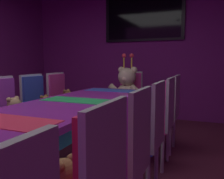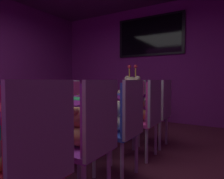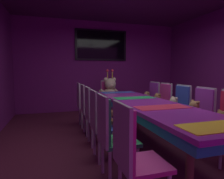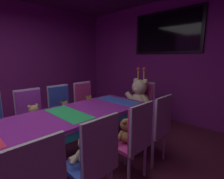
# 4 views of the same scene
# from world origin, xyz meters

# --- Properties ---
(ground_plane) EXTENTS (7.90, 7.90, 0.00)m
(ground_plane) POSITION_xyz_m (0.00, 0.00, 0.00)
(ground_plane) COLOR #591E33
(wall_back) EXTENTS (5.20, 0.12, 2.80)m
(wall_back) POSITION_xyz_m (0.00, 3.20, 1.40)
(wall_back) COLOR #721E72
(wall_back) RESTS_ON ground_plane
(banquet_table) EXTENTS (0.90, 3.45, 0.75)m
(banquet_table) POSITION_xyz_m (0.00, 0.00, 0.66)
(banquet_table) COLOR purple
(banquet_table) RESTS_ON ground_plane
(chair_left_0) EXTENTS (0.42, 0.41, 0.98)m
(chair_left_0) POSITION_xyz_m (-0.85, -1.38, 0.60)
(chair_left_0) COLOR #CC338C
(chair_left_0) RESTS_ON ground_plane
(chair_left_1) EXTENTS (0.42, 0.41, 0.98)m
(chair_left_1) POSITION_xyz_m (-0.87, -0.80, 0.60)
(chair_left_1) COLOR #268C4C
(chair_left_1) RESTS_ON ground_plane
(teddy_left_1) EXTENTS (0.22, 0.28, 0.27)m
(teddy_left_1) POSITION_xyz_m (-0.73, -0.80, 0.57)
(teddy_left_1) COLOR #9E7247
(teddy_left_1) RESTS_ON chair_left_1
(chair_left_2) EXTENTS (0.42, 0.41, 0.98)m
(chair_left_2) POSITION_xyz_m (-0.86, -0.27, 0.60)
(chair_left_2) COLOR #2D47B2
(chair_left_2) RESTS_ON ground_plane
(teddy_left_2) EXTENTS (0.22, 0.28, 0.27)m
(teddy_left_2) POSITION_xyz_m (-0.72, -0.27, 0.57)
(teddy_left_2) COLOR brown
(teddy_left_2) RESTS_ON chair_left_2
(chair_left_3) EXTENTS (0.42, 0.41, 0.98)m
(chair_left_3) POSITION_xyz_m (-0.85, 0.30, 0.60)
(chair_left_3) COLOR purple
(chair_left_3) RESTS_ON ground_plane
(teddy_left_3) EXTENTS (0.25, 0.32, 0.31)m
(teddy_left_3) POSITION_xyz_m (-0.70, 0.30, 0.59)
(teddy_left_3) COLOR tan
(teddy_left_3) RESTS_ON chair_left_3
(chair_left_4) EXTENTS (0.42, 0.41, 0.98)m
(chair_left_4) POSITION_xyz_m (-0.85, 0.84, 0.60)
(chair_left_4) COLOR #2D47B2
(chair_left_4) RESTS_ON ground_plane
(teddy_left_4) EXTENTS (0.21, 0.27, 0.26)m
(teddy_left_4) POSITION_xyz_m (-0.71, 0.84, 0.57)
(teddy_left_4) COLOR brown
(teddy_left_4) RESTS_ON chair_left_4
(chair_left_5) EXTENTS (0.42, 0.41, 0.98)m
(chair_left_5) POSITION_xyz_m (-0.86, 1.39, 0.60)
(chair_left_5) COLOR #CC338C
(chair_left_5) RESTS_ON ground_plane
(teddy_left_5) EXTENTS (0.22, 0.29, 0.27)m
(teddy_left_5) POSITION_xyz_m (-0.72, 1.39, 0.58)
(teddy_left_5) COLOR brown
(teddy_left_5) RESTS_ON chair_left_5
(teddy_right_1) EXTENTS (0.21, 0.28, 0.26)m
(teddy_right_1) POSITION_xyz_m (0.70, -0.82, 0.57)
(teddy_right_1) COLOR olive
(teddy_right_1) RESTS_ON chair_right_1
(chair_right_2) EXTENTS (0.42, 0.41, 0.98)m
(chair_right_2) POSITION_xyz_m (0.84, -0.30, 0.60)
(chair_right_2) COLOR purple
(chair_right_2) RESTS_ON ground_plane
(teddy_right_2) EXTENTS (0.26, 0.34, 0.32)m
(teddy_right_2) POSITION_xyz_m (0.69, -0.30, 0.60)
(teddy_right_2) COLOR #9E7247
(teddy_right_2) RESTS_ON chair_right_2
(chair_right_3) EXTENTS (0.42, 0.41, 0.98)m
(chair_right_3) POSITION_xyz_m (0.84, 0.25, 0.60)
(chair_right_3) COLOR #2D47B2
(chair_right_3) RESTS_ON ground_plane
(teddy_right_3) EXTENTS (0.25, 0.33, 0.31)m
(teddy_right_3) POSITION_xyz_m (0.69, 0.25, 0.59)
(teddy_right_3) COLOR beige
(teddy_right_3) RESTS_ON chair_right_3
(chair_right_4) EXTENTS (0.42, 0.41, 0.98)m
(chair_right_4) POSITION_xyz_m (0.84, 0.85, 0.60)
(chair_right_4) COLOR #CC338C
(chair_right_4) RESTS_ON ground_plane
(teddy_right_4) EXTENTS (0.25, 0.33, 0.31)m
(teddy_right_4) POSITION_xyz_m (0.70, 0.85, 0.59)
(teddy_right_4) COLOR olive
(teddy_right_4) RESTS_ON chair_right_4
(chair_right_5) EXTENTS (0.42, 0.41, 0.98)m
(chair_right_5) POSITION_xyz_m (0.84, 1.35, 0.60)
(chair_right_5) COLOR purple
(chair_right_5) RESTS_ON ground_plane
(teddy_right_5) EXTENTS (0.24, 0.31, 0.29)m
(teddy_right_5) POSITION_xyz_m (0.70, 1.35, 0.58)
(teddy_right_5) COLOR #9E7247
(teddy_right_5) RESTS_ON chair_right_5
(throne_chair) EXTENTS (0.41, 0.42, 0.98)m
(throne_chair) POSITION_xyz_m (0.00, 2.27, 0.60)
(throne_chair) COLOR #CC338C
(throne_chair) RESTS_ON ground_plane
(king_teddy_bear) EXTENTS (0.65, 0.50, 0.84)m
(king_teddy_bear) POSITION_xyz_m (-0.00, 2.10, 0.73)
(king_teddy_bear) COLOR beige
(king_teddy_bear) RESTS_ON throne_chair
(wall_tv) EXTENTS (1.63, 0.06, 0.95)m
(wall_tv) POSITION_xyz_m (0.00, 3.11, 2.05)
(wall_tv) COLOR black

